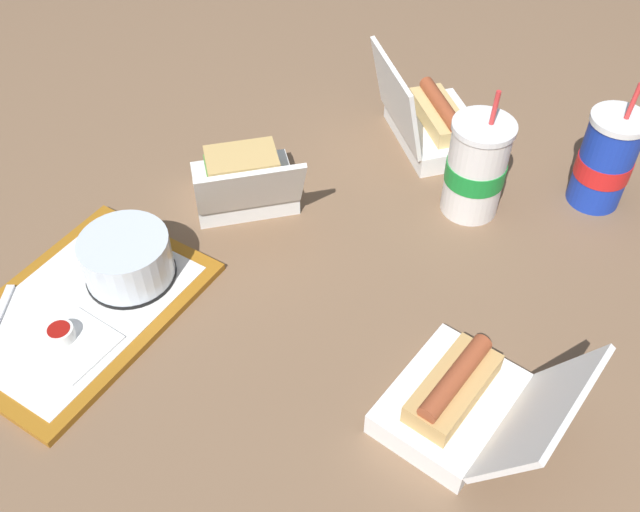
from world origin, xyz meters
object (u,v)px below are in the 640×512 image
at_px(cake_container, 127,260).
at_px(clamshell_hotdog_center, 433,123).
at_px(ketchup_cup, 60,334).
at_px(soda_cup_left, 476,168).
at_px(clamshell_hotdog_front, 461,400).
at_px(soda_cup_center, 605,161).
at_px(clamshell_sandwich_right, 244,181).
at_px(food_tray, 81,309).

relative_size(cake_container, clamshell_hotdog_center, 0.53).
bearing_deg(ketchup_cup, soda_cup_left, -19.13).
distance_m(clamshell_hotdog_front, soda_cup_center, 0.53).
bearing_deg(ketchup_cup, soda_cup_center, -23.83).
relative_size(ketchup_cup, clamshell_sandwich_right, 0.15).
relative_size(food_tray, cake_container, 3.03).
relative_size(ketchup_cup, clamshell_hotdog_center, 0.15).
height_order(cake_container, clamshell_hotdog_center, clamshell_hotdog_center).
relative_size(cake_container, ketchup_cup, 3.47).
height_order(ketchup_cup, clamshell_hotdog_front, clamshell_hotdog_front).
bearing_deg(soda_cup_center, clamshell_hotdog_center, 103.25).
bearing_deg(ketchup_cup, clamshell_hotdog_front, -56.49).
height_order(food_tray, clamshell_hotdog_front, clamshell_hotdog_front).
xyz_separation_m(soda_cup_center, soda_cup_left, (-0.17, 0.14, 0.00)).
xyz_separation_m(cake_container, soda_cup_center, (0.68, -0.40, 0.03)).
height_order(ketchup_cup, soda_cup_center, soda_cup_center).
bearing_deg(clamshell_sandwich_right, ketchup_cup, -171.84).
relative_size(clamshell_sandwich_right, clamshell_hotdog_front, 1.08).
bearing_deg(clamshell_hotdog_center, soda_cup_center, -76.75).
bearing_deg(clamshell_hotdog_center, cake_container, 171.26).
xyz_separation_m(food_tray, ketchup_cup, (-0.05, -0.04, 0.02)).
height_order(cake_container, soda_cup_left, soda_cup_left).
bearing_deg(cake_container, food_tray, 178.18).
distance_m(ketchup_cup, soda_cup_center, 0.90).
bearing_deg(clamshell_sandwich_right, soda_cup_center, -43.98).
bearing_deg(soda_cup_left, cake_container, 152.97).
distance_m(cake_container, clamshell_hotdog_front, 0.53).
bearing_deg(cake_container, clamshell_sandwich_right, 4.86).
bearing_deg(clamshell_sandwich_right, soda_cup_left, -47.00).
relative_size(food_tray, soda_cup_center, 1.81).
bearing_deg(clamshell_hotdog_center, clamshell_sandwich_right, 162.41).
bearing_deg(clamshell_hotdog_front, cake_container, 108.61).
distance_m(ketchup_cup, soda_cup_left, 0.69).
relative_size(food_tray, soda_cup_left, 1.79).
bearing_deg(clamshell_hotdog_center, ketchup_cup, 175.49).
bearing_deg(soda_cup_left, clamshell_hotdog_center, 58.97).
bearing_deg(soda_cup_center, clamshell_hotdog_front, -168.53).
height_order(cake_container, clamshell_hotdog_front, clamshell_hotdog_front).
distance_m(ketchup_cup, clamshell_sandwich_right, 0.39).
bearing_deg(cake_container, clamshell_hotdog_center, -8.74).
height_order(cake_container, soda_cup_center, soda_cup_center).
height_order(food_tray, ketchup_cup, ketchup_cup).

